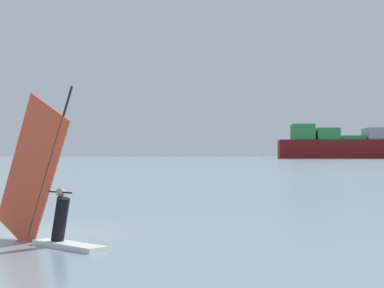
{
  "coord_description": "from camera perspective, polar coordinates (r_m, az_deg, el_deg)",
  "views": [
    {
      "loc": [
        7.49,
        -17.48,
        2.25
      ],
      "look_at": [
        3.04,
        12.7,
        2.8
      ],
      "focal_mm": 58.18,
      "sensor_mm": 36.0,
      "label": 1
    }
  ],
  "objects": [
    {
      "name": "windsurfer",
      "position": [
        16.22,
        -13.23,
        -4.81
      ],
      "size": [
        3.83,
        2.7,
        4.22
      ],
      "rotation": [
        0.0,
        0.0,
        5.69
      ],
      "color": "white",
      "rests_on": "ground_plane"
    },
    {
      "name": "ground_plane",
      "position": [
        19.15,
        -14.83,
        -7.75
      ],
      "size": [
        4000.0,
        4000.0,
        0.0
      ],
      "primitive_type": "plane",
      "color": "gray"
    }
  ]
}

